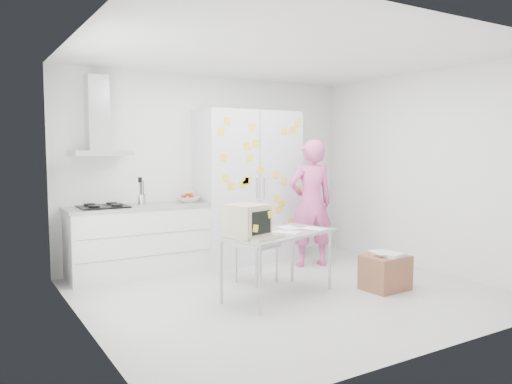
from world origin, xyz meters
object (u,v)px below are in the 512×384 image
person (311,203)px  cardboard_box (385,272)px  desk (259,227)px  chair (252,238)px

person → cardboard_box: size_ratio=3.38×
desk → cardboard_box: (1.51, -0.39, -0.60)m
person → cardboard_box: person is taller
person → chair: 1.23m
person → chair: size_ratio=1.83×
person → desk: 1.82m
person → cardboard_box: 1.58m
chair → desk: bearing=-129.7°
desk → chair: 0.86m
cardboard_box → person: bearing=90.6°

